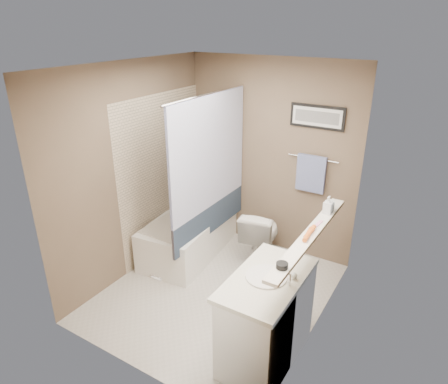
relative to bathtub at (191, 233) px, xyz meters
The scene contains 33 objects.
ground 0.98m from the bathtub, 37.64° to the right, with size 2.50×2.50×0.00m, color beige.
ceiling 2.33m from the bathtub, 37.64° to the right, with size 2.20×2.50×0.04m, color white.
wall_back 1.37m from the bathtub, 40.98° to the left, with size 2.20×0.04×2.40m, color brown.
wall_front 2.18m from the bathtub, 67.48° to the right, with size 2.20×0.04×2.40m, color brown.
wall_left 1.16m from the bathtub, 119.70° to the right, with size 0.04×2.50×2.40m, color brown.
wall_right 2.14m from the bathtub, 17.54° to the right, with size 0.04×2.50×2.40m, color brown.
tile_surround 0.83m from the bathtub, 167.07° to the right, with size 0.02×1.55×2.00m, color beige.
curtain_rod 1.84m from the bathtub, 12.64° to the right, with size 0.02×0.02×1.55m, color silver.
curtain_upper 1.20m from the bathtub, 12.64° to the right, with size 0.03×1.45×1.28m, color silver.
curtain_lower 0.49m from the bathtub, 12.64° to the right, with size 0.03×1.45×0.36m, color #28374B.
mirror 2.41m from the bathtub, 21.60° to the right, with size 0.02×1.60×1.00m, color silver.
shelf 2.11m from the bathtub, 22.20° to the right, with size 0.12×1.60×0.03m, color silver.
towel_bar 1.79m from the bathtub, 26.09° to the left, with size 0.02×0.02×0.60m, color silver.
towel 1.68m from the bathtub, 25.37° to the left, with size 0.34×0.05×0.44m, color #9AAAE0.
art_frame 2.11m from the bathtub, 26.69° to the left, with size 0.62×0.03×0.26m, color black.
art_mat 2.11m from the bathtub, 26.19° to the left, with size 0.56×0.00×0.20m, color white.
art_image 2.11m from the bathtub, 26.09° to the left, with size 0.50×0.00×0.13m, color #595959.
door 2.36m from the bathtub, 54.47° to the right, with size 0.80×0.02×2.00m, color silver.
door_handle 2.15m from the bathtub, 61.26° to the right, with size 0.02×0.02×0.10m, color silver.
bathtub is the anchor object (origin of this frame).
tub_rim 0.25m from the bathtub, behind, with size 0.56×1.36×0.02m, color beige.
toilet 0.90m from the bathtub, 16.53° to the left, with size 0.39×0.69×0.70m, color silver.
vanity 1.97m from the bathtub, 35.28° to the right, with size 0.50×0.90×0.80m, color white.
countertop 2.03m from the bathtub, 35.44° to the right, with size 0.54×0.96×0.04m, color beige.
sink_basin 2.03m from the bathtub, 35.62° to the right, with size 0.34×0.34×0.01m, color silver.
faucet_spout 2.20m from the bathtub, 32.45° to the right, with size 0.02×0.02×0.10m, color silver.
faucet_knob 2.15m from the bathtub, 30.10° to the right, with size 0.05×0.05×0.05m, color silver.
candle_bowl_near 2.39m from the bathtub, 36.54° to the right, with size 0.09×0.09×0.04m, color black.
hair_brush_front 2.15m from the bathtub, 24.00° to the right, with size 0.04×0.04×0.22m, color #D25D1D.
hair_brush_back 2.13m from the bathtub, 22.69° to the right, with size 0.04×0.04×0.22m, color orange.
pink_comb 2.06m from the bathtub, 16.93° to the right, with size 0.03×0.16×0.01m, color pink.
glass_jar 2.02m from the bathtub, ahead, with size 0.08×0.08×0.10m, color silver.
soap_bottle 2.04m from the bathtub, ahead, with size 0.08×0.08×0.17m, color #999999.
Camera 1 is at (1.94, -3.04, 2.77)m, focal length 32.00 mm.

